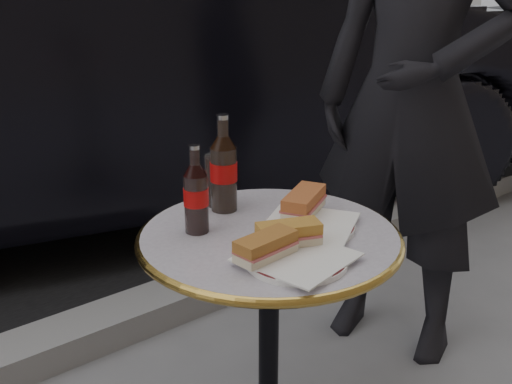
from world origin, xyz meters
TOP-DOWN VIEW (x-y plane):
  - curb at (0.00, 0.90)m, footprint 40.00×0.20m
  - bistro_table at (0.00, 0.00)m, footprint 0.62×0.62m
  - plate_left at (-0.06, -0.15)m, footprint 0.22×0.22m
  - plate_right at (0.09, -0.04)m, footprint 0.28×0.28m
  - sandwich_left_a at (-0.11, -0.12)m, footprint 0.14×0.08m
  - sandwich_left_b at (-0.03, -0.10)m, footprint 0.15×0.11m
  - sandwich_right at (0.12, 0.01)m, footprint 0.17×0.14m
  - cola_bottle_left at (-0.13, 0.11)m, footprint 0.07×0.07m
  - cola_bottle_right at (0.01, 0.18)m, footprint 0.08×0.08m
  - cola_glass at (0.01, 0.22)m, footprint 0.08×0.08m
  - parked_car at (0.92, 1.97)m, footprint 2.91×5.13m
  - pedestrian at (0.81, 0.24)m, footprint 0.63×0.76m

SIDE VIEW (x-z plane):
  - curb at x=0.00m, z-range -0.01..0.11m
  - bistro_table at x=0.00m, z-range 0.00..0.73m
  - plate_right at x=0.09m, z-range 0.73..0.74m
  - plate_left at x=-0.06m, z-range 0.73..0.74m
  - sandwich_left_b at x=-0.03m, z-range 0.74..0.79m
  - sandwich_left_a at x=-0.11m, z-range 0.74..0.79m
  - sandwich_right at x=0.12m, z-range 0.74..0.80m
  - parked_car at x=0.92m, z-range 0.00..1.60m
  - cola_glass at x=0.01m, z-range 0.73..0.87m
  - cola_bottle_left at x=-0.13m, z-range 0.73..0.94m
  - cola_bottle_right at x=0.01m, z-range 0.73..0.98m
  - pedestrian at x=0.81m, z-range 0.00..1.79m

